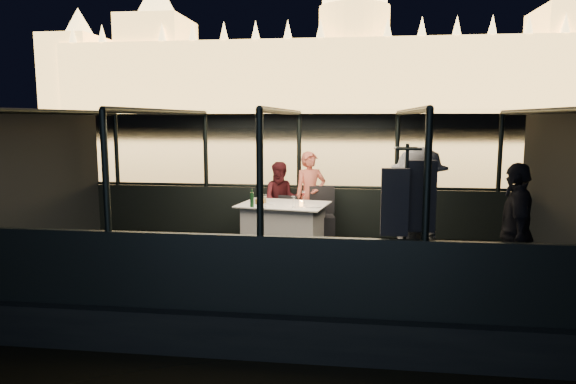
# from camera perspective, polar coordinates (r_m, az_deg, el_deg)

# --- Properties ---
(river_water) EXTENTS (500.00, 500.00, 0.00)m
(river_water) POSITION_cam_1_polar(r_m,az_deg,el_deg) (87.58, 6.79, 6.38)
(river_water) COLOR black
(river_water) RESTS_ON ground
(boat_hull) EXTENTS (8.60, 4.40, 1.00)m
(boat_hull) POSITION_cam_1_polar(r_m,az_deg,el_deg) (8.07, -0.37, -11.37)
(boat_hull) COLOR black
(boat_hull) RESTS_ON river_water
(boat_deck) EXTENTS (8.00, 4.00, 0.04)m
(boat_deck) POSITION_cam_1_polar(r_m,az_deg,el_deg) (7.92, -0.38, -8.10)
(boat_deck) COLOR black
(boat_deck) RESTS_ON boat_hull
(gunwale_port) EXTENTS (8.00, 0.08, 0.90)m
(gunwale_port) POSITION_cam_1_polar(r_m,az_deg,el_deg) (9.74, 1.22, -2.16)
(gunwale_port) COLOR black
(gunwale_port) RESTS_ON boat_deck
(gunwale_starboard) EXTENTS (8.00, 0.08, 0.90)m
(gunwale_starboard) POSITION_cam_1_polar(r_m,az_deg,el_deg) (5.89, -3.06, -9.12)
(gunwale_starboard) COLOR black
(gunwale_starboard) RESTS_ON boat_deck
(cabin_glass_port) EXTENTS (8.00, 0.02, 1.40)m
(cabin_glass_port) POSITION_cam_1_polar(r_m,az_deg,el_deg) (9.60, 1.24, 4.60)
(cabin_glass_port) COLOR #99B2B2
(cabin_glass_port) RESTS_ON gunwale_port
(cabin_glass_starboard) EXTENTS (8.00, 0.02, 1.40)m
(cabin_glass_starboard) POSITION_cam_1_polar(r_m,az_deg,el_deg) (5.66, -3.14, 2.07)
(cabin_glass_starboard) COLOR #99B2B2
(cabin_glass_starboard) RESTS_ON gunwale_starboard
(cabin_roof_glass) EXTENTS (8.00, 4.00, 0.02)m
(cabin_roof_glass) POSITION_cam_1_polar(r_m,az_deg,el_deg) (7.60, -0.39, 8.94)
(cabin_roof_glass) COLOR #99B2B2
(cabin_roof_glass) RESTS_ON boat_deck
(end_wall_fore) EXTENTS (0.02, 4.00, 2.30)m
(end_wall_fore) POSITION_cam_1_polar(r_m,az_deg,el_deg) (9.12, -26.15, 0.73)
(end_wall_fore) COLOR black
(end_wall_fore) RESTS_ON boat_deck
(end_wall_aft) EXTENTS (0.02, 4.00, 2.30)m
(end_wall_aft) POSITION_cam_1_polar(r_m,az_deg,el_deg) (8.16, 28.67, -0.22)
(end_wall_aft) COLOR black
(end_wall_aft) RESTS_ON boat_deck
(canopy_ribs) EXTENTS (8.00, 4.00, 2.30)m
(canopy_ribs) POSITION_cam_1_polar(r_m,az_deg,el_deg) (7.67, -0.39, 0.32)
(canopy_ribs) COLOR black
(canopy_ribs) RESTS_ON boat_deck
(embankment) EXTENTS (400.00, 140.00, 6.00)m
(embankment) POSITION_cam_1_polar(r_m,az_deg,el_deg) (217.54, 7.22, 7.69)
(embankment) COLOR #423D33
(embankment) RESTS_ON ground
(parliament_building) EXTENTS (220.00, 32.00, 60.00)m
(parliament_building) POSITION_cam_1_polar(r_m,az_deg,el_deg) (184.42, 7.32, 16.34)
(parliament_building) COLOR #F2D18C
(parliament_building) RESTS_ON embankment
(dining_table_central) EXTENTS (1.61, 1.28, 0.77)m
(dining_table_central) POSITION_cam_1_polar(r_m,az_deg,el_deg) (8.76, -0.49, -3.77)
(dining_table_central) COLOR white
(dining_table_central) RESTS_ON boat_deck
(chair_port_left) EXTENTS (0.46, 0.46, 0.80)m
(chair_port_left) POSITION_cam_1_polar(r_m,az_deg,el_deg) (9.19, -0.12, -2.80)
(chair_port_left) COLOR black
(chair_port_left) RESTS_ON boat_deck
(chair_port_right) EXTENTS (0.52, 0.52, 0.98)m
(chair_port_right) POSITION_cam_1_polar(r_m,az_deg,el_deg) (9.13, 3.69, -2.89)
(chair_port_right) COLOR black
(chair_port_right) RESTS_ON boat_deck
(coat_stand) EXTENTS (0.61, 0.52, 1.93)m
(coat_stand) POSITION_cam_1_polar(r_m,az_deg,el_deg) (5.95, 12.83, -4.65)
(coat_stand) COLOR black
(coat_stand) RESTS_ON boat_deck
(person_woman_coral) EXTENTS (0.69, 0.59, 1.61)m
(person_woman_coral) POSITION_cam_1_polar(r_m,az_deg,el_deg) (9.36, 2.48, -0.74)
(person_woman_coral) COLOR #CB5F49
(person_woman_coral) RESTS_ON boat_deck
(person_man_maroon) EXTENTS (0.72, 0.58, 1.41)m
(person_man_maroon) POSITION_cam_1_polar(r_m,az_deg,el_deg) (9.42, -0.76, -0.67)
(person_man_maroon) COLOR #3F1116
(person_man_maroon) RESTS_ON boat_deck
(passenger_stripe) EXTENTS (1.11, 1.38, 1.87)m
(passenger_stripe) POSITION_cam_1_polar(r_m,az_deg,el_deg) (6.43, 14.12, -4.19)
(passenger_stripe) COLOR silver
(passenger_stripe) RESTS_ON boat_deck
(passenger_dark) EXTENTS (0.60, 1.06, 1.69)m
(passenger_dark) POSITION_cam_1_polar(r_m,az_deg,el_deg) (6.77, 23.93, -4.05)
(passenger_dark) COLOR black
(passenger_dark) RESTS_ON boat_deck
(wine_bottle) EXTENTS (0.08, 0.08, 0.30)m
(wine_bottle) POSITION_cam_1_polar(r_m,az_deg,el_deg) (8.37, -4.03, -0.66)
(wine_bottle) COLOR #133418
(wine_bottle) RESTS_ON dining_table_central
(bread_basket) EXTENTS (0.20, 0.20, 0.08)m
(bread_basket) POSITION_cam_1_polar(r_m,az_deg,el_deg) (8.72, -3.08, -1.04)
(bread_basket) COLOR olive
(bread_basket) RESTS_ON dining_table_central
(amber_candle) EXTENTS (0.08, 0.08, 0.09)m
(amber_candle) POSITION_cam_1_polar(r_m,az_deg,el_deg) (8.45, 1.48, -1.32)
(amber_candle) COLOR #FF9D3F
(amber_candle) RESTS_ON dining_table_central
(plate_near) EXTENTS (0.27, 0.27, 0.02)m
(plate_near) POSITION_cam_1_polar(r_m,az_deg,el_deg) (8.39, 2.83, -1.62)
(plate_near) COLOR silver
(plate_near) RESTS_ON dining_table_central
(plate_far) EXTENTS (0.30, 0.30, 0.02)m
(plate_far) POSITION_cam_1_polar(r_m,az_deg,el_deg) (8.68, -2.23, -1.29)
(plate_far) COLOR white
(plate_far) RESTS_ON dining_table_central
(wine_glass_white) EXTENTS (0.08, 0.08, 0.20)m
(wine_glass_white) POSITION_cam_1_polar(r_m,az_deg,el_deg) (8.36, -2.57, -1.05)
(wine_glass_white) COLOR white
(wine_glass_white) RESTS_ON dining_table_central
(wine_glass_red) EXTENTS (0.08, 0.08, 0.21)m
(wine_glass_red) POSITION_cam_1_polar(r_m,az_deg,el_deg) (8.72, 1.72, -0.66)
(wine_glass_red) COLOR white
(wine_glass_red) RESTS_ON dining_table_central
(wine_glass_empty) EXTENTS (0.08, 0.08, 0.18)m
(wine_glass_empty) POSITION_cam_1_polar(r_m,az_deg,el_deg) (8.32, 0.63, -1.09)
(wine_glass_empty) COLOR white
(wine_glass_empty) RESTS_ON dining_table_central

